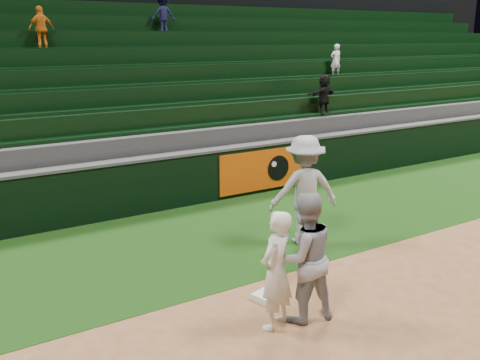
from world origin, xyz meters
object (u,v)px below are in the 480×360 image
at_px(baserunner, 304,257).
at_px(first_baseman, 276,270).
at_px(base_coach, 304,190).
at_px(first_base, 270,296).

bearing_deg(baserunner, first_baseman, 5.51).
distance_m(first_baseman, base_coach, 3.18).
xyz_separation_m(first_base, baserunner, (0.06, -0.70, 0.87)).
bearing_deg(base_coach, baserunner, 68.40).
relative_size(first_base, first_baseman, 0.25).
bearing_deg(first_baseman, first_base, -143.03).
bearing_deg(first_baseman, base_coach, -158.66).
relative_size(first_base, baserunner, 0.22).
relative_size(first_base, base_coach, 0.20).
distance_m(first_base, baserunner, 1.12).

